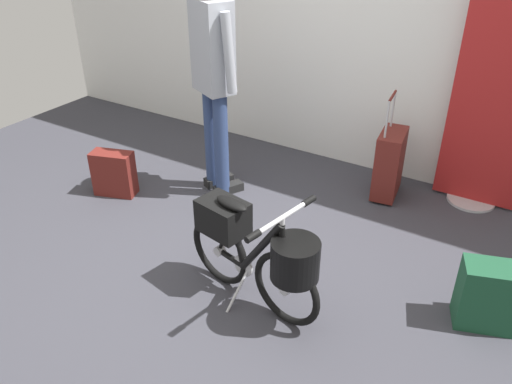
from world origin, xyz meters
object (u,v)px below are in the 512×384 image
object	(u,v)px
visitor_near_wall	(214,69)
handbag_on_floor	(488,295)
rolling_suitcase	(389,163)
backpack_on_floor	(114,173)
folding_bike_foreground	(257,250)
floor_banner_stand	(495,103)

from	to	relation	value
visitor_near_wall	handbag_on_floor	xyz separation A→B (m)	(2.12, -0.45, -0.80)
rolling_suitcase	handbag_on_floor	world-z (taller)	rolling_suitcase
backpack_on_floor	folding_bike_foreground	bearing A→B (deg)	-16.99
visitor_near_wall	rolling_suitcase	world-z (taller)	visitor_near_wall
visitor_near_wall	rolling_suitcase	distance (m)	1.52
visitor_near_wall	handbag_on_floor	world-z (taller)	visitor_near_wall
handbag_on_floor	backpack_on_floor	bearing A→B (deg)	-179.39
folding_bike_foreground	floor_banner_stand	bearing A→B (deg)	66.11
rolling_suitcase	backpack_on_floor	world-z (taller)	rolling_suitcase
visitor_near_wall	backpack_on_floor	world-z (taller)	visitor_near_wall
backpack_on_floor	rolling_suitcase	bearing A→B (deg)	30.91
backpack_on_floor	visitor_near_wall	bearing A→B (deg)	35.60
floor_banner_stand	handbag_on_floor	xyz separation A→B (m)	(0.33, -1.33, -0.62)
visitor_near_wall	backpack_on_floor	size ratio (longest dim) A/B	4.79
rolling_suitcase	handbag_on_floor	bearing A→B (deg)	-48.78
folding_bike_foreground	rolling_suitcase	world-z (taller)	rolling_suitcase
floor_banner_stand	folding_bike_foreground	bearing A→B (deg)	-113.89
backpack_on_floor	handbag_on_floor	world-z (taller)	handbag_on_floor
floor_banner_stand	backpack_on_floor	world-z (taller)	floor_banner_stand
floor_banner_stand	visitor_near_wall	bearing A→B (deg)	-153.64
folding_bike_foreground	handbag_on_floor	world-z (taller)	folding_bike_foreground
visitor_near_wall	backpack_on_floor	distance (m)	1.16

